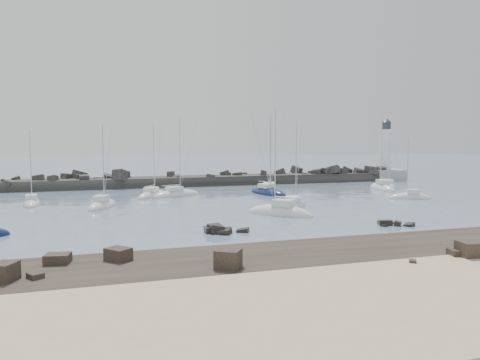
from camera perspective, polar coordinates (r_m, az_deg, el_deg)
name	(u,v)px	position (r m, az deg, el deg)	size (l,w,h in m)	color
ground	(236,215)	(56.35, -0.48, -4.35)	(400.00, 400.00, 0.00)	slate
sand_strip	(405,306)	(28.19, 19.45, -14.24)	(140.00, 14.00, 1.00)	#CCB68D
rock_shelf	(319,261)	(36.23, 9.59, -9.67)	(140.00, 12.00, 1.99)	black
rock_cluster_near	(220,231)	(46.21, -2.51, -6.27)	(4.59, 2.86, 1.50)	black
rock_cluster_far	(391,224)	(52.68, 17.97, -5.17)	(3.73, 3.08, 1.06)	black
breakwater	(145,185)	(92.06, -11.56, -0.60)	(115.00, 7.66, 5.21)	#282724
lighthouse	(385,166)	(111.11, 17.29, 1.65)	(7.00, 7.00, 14.60)	#9C9B97
sailboat_1	(32,204)	(71.77, -24.05, -2.66)	(2.57, 7.25, 11.37)	silver
sailboat_3	(153,196)	(76.04, -10.62, -1.90)	(6.75, 8.04, 12.80)	silver
sailboat_4	(177,195)	(76.12, -7.74, -1.85)	(9.12, 5.91, 13.75)	silver
sailboat_5	(280,213)	(57.11, 4.91, -4.08)	(7.86, 8.39, 14.07)	silver
sailboat_6	(269,192)	(80.31, 3.61, -1.45)	(5.04, 9.46, 14.32)	silver
sailboat_7	(294,206)	(63.69, 6.66, -3.17)	(6.76, 7.58, 12.37)	silver
sailboat_8	(268,193)	(78.08, 3.43, -1.64)	(4.98, 9.79, 14.76)	#101F45
sailboat_9	(410,198)	(76.57, 20.04, -2.07)	(6.68, 4.17, 10.31)	silver
sailboat_10	(382,189)	(89.00, 16.92, -1.02)	(4.39, 9.32, 14.30)	silver
sailboat_12	(389,187)	(92.89, 17.69, -0.80)	(5.07, 7.09, 11.09)	silver
sailboat_13	(103,206)	(65.56, -16.41, -3.10)	(5.23, 7.88, 12.18)	silver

